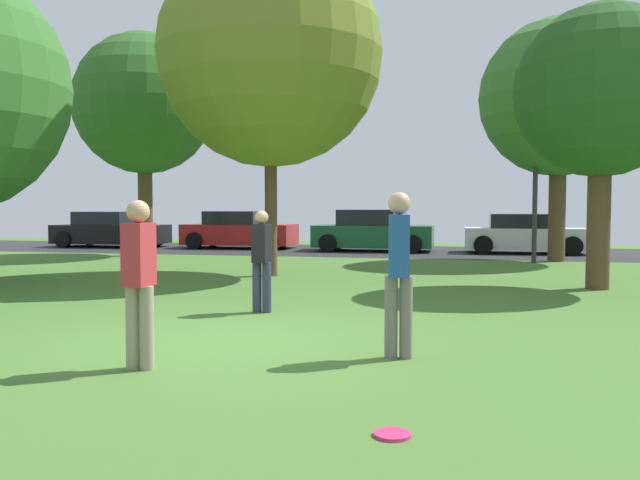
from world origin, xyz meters
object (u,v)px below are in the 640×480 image
Objects in this scene: frisbee_disc at (392,434)px; parked_car_red at (239,231)px; oak_tree_left at (144,104)px; maple_tree_far at (602,93)px; birch_tree_lone at (559,98)px; parked_car_green at (372,232)px; person_thrower at (262,257)px; parked_car_white at (524,235)px; person_bystander at (399,266)px; maple_tree_near at (270,54)px; street_lamp_post at (535,185)px; person_catcher at (139,276)px; parked_car_black at (110,231)px.

parked_car_red is (-8.11, 19.29, 0.65)m from frisbee_disc.
oak_tree_left is 18.74m from frisbee_disc.
maple_tree_far reaches higher than frisbee_disc.
maple_tree_far is 20.59× the size of frisbee_disc.
parked_car_green is (-5.94, 3.12, -4.11)m from birch_tree_lone.
maple_tree_far is at bearing 128.63° from person_thrower.
person_bystander is at bearing -99.10° from parked_car_white.
birch_tree_lone is 3.97× the size of person_bystander.
frisbee_disc is (3.97, -10.04, -5.13)m from maple_tree_near.
birch_tree_lone is 14.25m from person_bystander.
parked_car_red is (1.75, 4.15, -4.30)m from oak_tree_left.
person_thrower is at bearing -54.40° from oak_tree_left.
person_thrower reaches higher than parked_car_white.
parked_car_green is at bearing 27.78° from oak_tree_left.
street_lamp_post reaches higher than person_bystander.
maple_tree_near reaches higher than street_lamp_post.
maple_tree_near reaches higher than person_catcher.
birch_tree_lone reaches higher than parked_car_red.
person_catcher is at bearing -110.42° from street_lamp_post.
maple_tree_near is 1.09× the size of birch_tree_lone.
oak_tree_left is at bearing 123.06° from frisbee_disc.
maple_tree_near is 1.91× the size of parked_car_white.
parked_car_green reaches higher than parked_car_white.
maple_tree_near is 4.92× the size of person_thrower.
maple_tree_near is 28.71× the size of frisbee_disc.
birch_tree_lone is at bearing -19.95° from person_catcher.
street_lamp_post is (2.42, 15.10, 2.24)m from frisbee_disc.
oak_tree_left is 12.57m from street_lamp_post.
birch_tree_lone is at bearing -27.68° from parked_car_green.
parked_car_red is at bearing 67.10° from oak_tree_left.
parked_car_black is 15.83m from parked_car_white.
person_catcher reaches higher than parked_car_red.
person_catcher is 0.42× the size of parked_car_white.
parked_car_white is (2.44, 18.90, 0.62)m from frisbee_disc.
oak_tree_left is 1.31× the size of maple_tree_far.
frisbee_disc is 23.16m from parked_car_black.
person_thrower is 0.92× the size of person_catcher.
maple_tree_far reaches higher than parked_car_green.
maple_tree_far is 11.79m from parked_car_green.
maple_tree_near is 9.47m from person_bystander.
birch_tree_lone is 1.58× the size of street_lamp_post.
maple_tree_far is (12.90, -6.02, -1.11)m from oak_tree_left.
person_thrower is at bearing 35.56° from person_bystander.
person_bystander is 21.11m from parked_car_black.
birch_tree_lone reaches higher than parked_car_green.
person_thrower is 3.49m from person_bystander.
oak_tree_left is 1.71× the size of parked_car_green.
person_catcher is 18.28m from parked_car_white.
street_lamp_post reaches higher than frisbee_disc.
parked_car_red is (5.28, 0.41, 0.01)m from parked_car_black.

